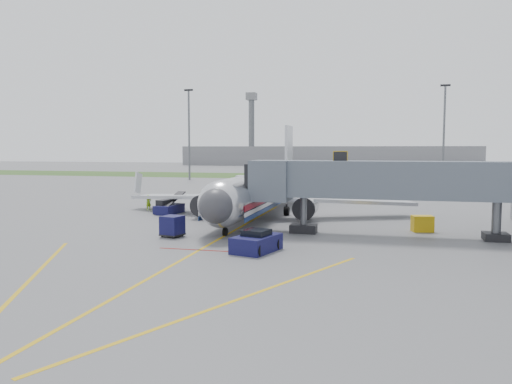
% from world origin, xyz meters
% --- Properties ---
extents(ground, '(400.00, 400.00, 0.00)m').
position_xyz_m(ground, '(0.00, 0.00, 0.00)').
color(ground, '#565659').
rests_on(ground, ground).
extents(grass_strip, '(300.00, 25.00, 0.01)m').
position_xyz_m(grass_strip, '(0.00, 90.00, 0.01)').
color(grass_strip, '#2D4C1E').
rests_on(grass_strip, ground).
extents(apron_markings, '(21.52, 50.00, 0.01)m').
position_xyz_m(apron_markings, '(0.00, -7.40, 0.00)').
color(apron_markings, gold).
rests_on(apron_markings, ground).
extents(airliner, '(32.10, 35.67, 10.25)m').
position_xyz_m(airliner, '(0.00, 15.25, 2.65)').
color(airliner, silver).
rests_on(airliner, ground).
extents(jet_bridge, '(25.30, 4.00, 6.90)m').
position_xyz_m(jet_bridge, '(12.86, 5.00, 4.47)').
color(jet_bridge, slate).
rests_on(jet_bridge, ground).
extents(light_mast_left, '(2.00, 0.44, 20.40)m').
position_xyz_m(light_mast_left, '(-30.00, 70.00, 10.78)').
color(light_mast_left, '#595B60').
rests_on(light_mast_left, ground).
extents(light_mast_right, '(2.00, 0.44, 20.40)m').
position_xyz_m(light_mast_right, '(25.00, 75.00, 10.78)').
color(light_mast_right, '#595B60').
rests_on(light_mast_right, ground).
extents(distant_terminal, '(120.00, 14.00, 8.00)m').
position_xyz_m(distant_terminal, '(-10.00, 170.00, 4.00)').
color(distant_terminal, slate).
rests_on(distant_terminal, ground).
extents(control_tower, '(4.00, 4.00, 30.00)m').
position_xyz_m(control_tower, '(-40.00, 165.00, 17.33)').
color(control_tower, '#595B60').
rests_on(control_tower, ground).
extents(pushback_tug, '(3.18, 4.16, 1.53)m').
position_xyz_m(pushback_tug, '(4.00, -3.50, 0.64)').
color(pushback_tug, '#0D0C37').
rests_on(pushback_tug, ground).
extents(baggage_tug, '(1.84, 2.47, 1.54)m').
position_xyz_m(baggage_tug, '(-10.56, 13.29, 0.68)').
color(baggage_tug, '#0D0C37').
rests_on(baggage_tug, ground).
extents(baggage_cart_a, '(1.43, 1.43, 1.51)m').
position_xyz_m(baggage_cart_a, '(-3.00, 12.25, 0.77)').
color(baggage_cart_a, '#0D0C37').
rests_on(baggage_cart_a, ground).
extents(baggage_cart_b, '(1.89, 1.89, 1.69)m').
position_xyz_m(baggage_cart_b, '(-4.00, 0.52, 0.86)').
color(baggage_cart_b, '#0D0C37').
rests_on(baggage_cart_b, ground).
extents(baggage_cart_c, '(2.34, 2.34, 1.97)m').
position_xyz_m(baggage_cart_c, '(-5.83, 18.04, 1.00)').
color(baggage_cart_c, '#0D0C37').
rests_on(baggage_cart_c, ground).
extents(belt_loader, '(1.87, 4.71, 2.25)m').
position_xyz_m(belt_loader, '(-10.00, 13.88, 0.56)').
color(belt_loader, '#0D0C37').
rests_on(belt_loader, ground).
extents(ground_power_cart, '(1.93, 1.49, 1.38)m').
position_xyz_m(ground_power_cart, '(15.81, 8.00, 0.68)').
color(ground_power_cart, gold).
rests_on(ground_power_cart, ground).
extents(ramp_worker, '(0.73, 0.77, 1.77)m').
position_xyz_m(ramp_worker, '(-13.62, 15.89, 0.89)').
color(ramp_worker, '#8BC617').
rests_on(ramp_worker, ground).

